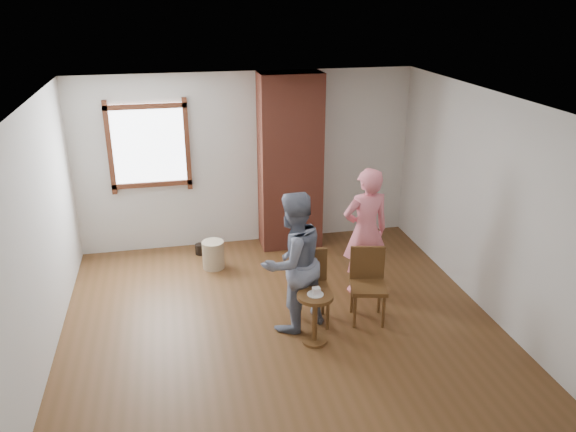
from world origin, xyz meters
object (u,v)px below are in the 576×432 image
object	(u,v)px
stoneware_crock	(213,255)
person_pink	(366,232)
dining_chair_right	(368,280)
side_table	(315,310)
dining_chair_left	(311,283)
man	(293,262)

from	to	relation	value
stoneware_crock	person_pink	world-z (taller)	person_pink
stoneware_crock	person_pink	distance (m)	2.22
person_pink	dining_chair_right	bearing A→B (deg)	69.58
dining_chair_right	side_table	size ratio (longest dim) A/B	1.45
side_table	person_pink	distance (m)	1.41
side_table	person_pink	world-z (taller)	person_pink
dining_chair_left	person_pink	distance (m)	1.05
dining_chair_right	side_table	xyz separation A→B (m)	(-0.74, -0.38, -0.09)
man	dining_chair_left	bearing A→B (deg)	174.75
stoneware_crock	side_table	distance (m)	2.27
man	person_pink	distance (m)	1.24
dining_chair_right	person_pink	distance (m)	0.72
person_pink	dining_chair_left	bearing A→B (deg)	27.43
stoneware_crock	dining_chair_left	bearing A→B (deg)	-57.92
dining_chair_left	person_pink	bearing A→B (deg)	38.02
dining_chair_left	dining_chair_right	distance (m)	0.67
side_table	stoneware_crock	bearing A→B (deg)	114.32
dining_chair_right	dining_chair_left	bearing A→B (deg)	-174.57
side_table	dining_chair_right	bearing A→B (deg)	27.28
stoneware_crock	dining_chair_right	size ratio (longest dim) A/B	0.46
side_table	person_pink	xyz separation A→B (m)	(0.91, 0.99, 0.43)
dining_chair_left	man	size ratio (longest dim) A/B	0.53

